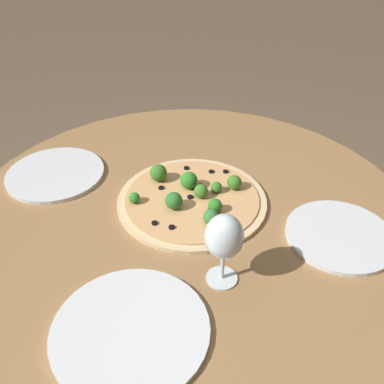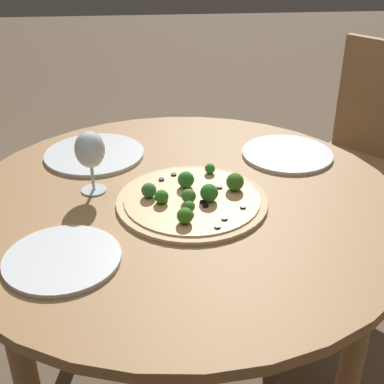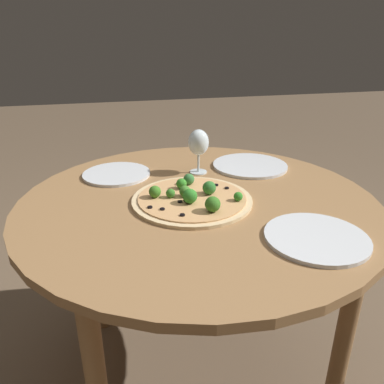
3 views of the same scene
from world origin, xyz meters
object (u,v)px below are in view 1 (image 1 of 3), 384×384
pizza (192,198)px  wine_glass (224,238)px  plate_far (55,174)px  plate_side (130,330)px  plate_near (340,235)px

pizza → wine_glass: size_ratio=2.28×
plate_far → plate_side: (-0.53, 0.04, 0.00)m
plate_near → plate_far: bearing=38.3°
plate_near → wine_glass: bearing=81.9°
pizza → wine_glass: (-0.23, 0.08, 0.09)m
plate_near → plate_side: same height
pizza → plate_near: 0.34m
wine_glass → plate_near: bearing=-98.1°
pizza → plate_far: bearing=40.0°
plate_near → pizza: bearing=36.4°
plate_far → pizza: bearing=-140.0°
pizza → plate_side: pizza is taller
plate_near → plate_side: (0.03, 0.48, 0.00)m
plate_near → plate_far: 0.71m
wine_glass → pizza: bearing=-18.9°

